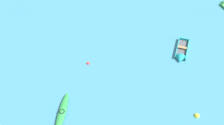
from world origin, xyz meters
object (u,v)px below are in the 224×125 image
mooring_buoy_between_boats_left (197,116)px  mooring_buoy_far_field (88,63)px  kayak_green_near_right (62,113)px  rowboat_turquoise_center (181,55)px

mooring_buoy_between_boats_left → mooring_buoy_far_field: bearing=148.6°
mooring_buoy_far_field → kayak_green_near_right: bearing=-107.0°
kayak_green_near_right → mooring_buoy_between_boats_left: kayak_green_near_right is taller
kayak_green_near_right → mooring_buoy_far_field: bearing=73.0°
rowboat_turquoise_center → mooring_buoy_far_field: 8.73m
kayak_green_near_right → mooring_buoy_far_field: 5.63m
mooring_buoy_between_boats_left → kayak_green_near_right: bearing=179.7°
mooring_buoy_between_boats_left → mooring_buoy_far_field: mooring_buoy_between_boats_left is taller
mooring_buoy_between_boats_left → mooring_buoy_far_field: 10.43m
kayak_green_near_right → mooring_buoy_between_boats_left: size_ratio=8.93×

